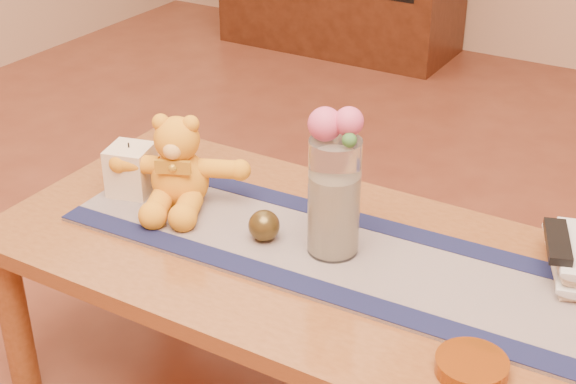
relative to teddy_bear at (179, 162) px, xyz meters
The scene contains 23 objects.
coffee_table_top 0.38m from the teddy_bear, ahead, with size 1.40×0.70×0.04m, color brown.
table_leg_fl 0.55m from the teddy_bear, 131.67° to the right, with size 0.07×0.07×0.41m, color brown.
table_leg_bl 0.53m from the teddy_bear, 136.56° to the left, with size 0.07×0.07×0.41m, color brown.
persian_runner 0.42m from the teddy_bear, ahead, with size 1.20×0.35×0.01m, color #1A1B49.
runner_border_near 0.45m from the teddy_bear, 20.79° to the right, with size 1.20×0.06×0.00m, color #121638.
runner_border_far 0.43m from the teddy_bear, 18.80° to the left, with size 1.20×0.06×0.00m, color #121638.
teddy_bear is the anchor object (origin of this frame).
pillar_candle 0.14m from the teddy_bear, behind, with size 0.10×0.10×0.12m, color beige.
candle_wick 0.14m from the teddy_bear, behind, with size 0.00×0.00×0.01m, color black.
glass_vase 0.41m from the teddy_bear, ahead, with size 0.11×0.11×0.26m, color silver.
potpourri_fill 0.41m from the teddy_bear, ahead, with size 0.09×0.09×0.18m, color beige.
rose_left 0.44m from the teddy_bear, ahead, with size 0.07×0.07×0.07m, color #C9476F.
rose_right 0.48m from the teddy_bear, ahead, with size 0.06×0.06×0.06m, color #C9476F.
blue_flower_back 0.46m from the teddy_bear, ahead, with size 0.04×0.04×0.04m, color #505FAD.
blue_flower_side 0.42m from the teddy_bear, ahead, with size 0.04×0.04×0.04m, color #505FAD.
leaf_sprig 0.48m from the teddy_bear, ahead, with size 0.03×0.03×0.03m, color #33662D.
bronze_ball 0.27m from the teddy_bear, ahead, with size 0.07×0.07×0.07m, color #463617.
book_bottom 0.86m from the teddy_bear, 10.37° to the left, with size 0.17×0.22×0.02m, color beige.
book_lower 0.86m from the teddy_bear, 10.16° to the left, with size 0.16×0.22×0.02m, color beige.
book_upper 0.85m from the teddy_bear, 10.50° to the left, with size 0.17×0.22×0.02m, color beige.
book_top 0.86m from the teddy_bear, 10.28° to the left, with size 0.16×0.22×0.02m, color beige.
tv_remote 0.86m from the teddy_bear, ahead, with size 0.04×0.16×0.02m, color black.
amber_dish 0.84m from the teddy_bear, 15.74° to the right, with size 0.13×0.13×0.03m, color #BF5914.
Camera 1 is at (0.74, -1.33, 1.42)m, focal length 51.51 mm.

